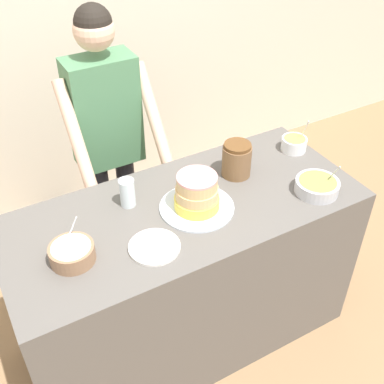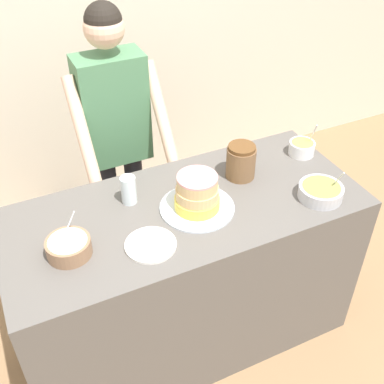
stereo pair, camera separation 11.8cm
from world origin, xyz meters
TOP-DOWN VIEW (x-y plane):
  - ground_plane at (0.00, 0.00)m, footprint 14.00×14.00m
  - wall_back at (0.00, 1.88)m, footprint 10.00×0.05m
  - counter at (0.00, 0.36)m, footprint 1.69×0.73m
  - person_baker at (-0.10, 1.07)m, footprint 0.49×0.46m
  - cake at (0.05, 0.33)m, footprint 0.34×0.34m
  - frosting_bowl_olive at (0.61, 0.16)m, footprint 0.21×0.21m
  - frosting_bowl_yellow at (0.74, 0.50)m, footprint 0.14×0.14m
  - frosting_bowl_white at (-0.55, 0.30)m, footprint 0.18×0.18m
  - drinking_glass at (-0.22, 0.51)m, footprint 0.07×0.07m
  - ceramic_plate at (-0.24, 0.20)m, footprint 0.22×0.22m
  - stoneware_jar at (0.35, 0.47)m, footprint 0.14×0.14m

SIDE VIEW (x-z plane):
  - ground_plane at x=0.00m, z-range 0.00..0.00m
  - counter at x=0.00m, z-range 0.00..0.93m
  - ceramic_plate at x=-0.24m, z-range 0.93..0.94m
  - frosting_bowl_olive at x=0.61m, z-range 0.88..1.04m
  - frosting_bowl_yellow at x=0.74m, z-range 0.87..1.06m
  - frosting_bowl_white at x=-0.55m, z-range 0.88..1.05m
  - drinking_glass at x=-0.22m, z-range 0.93..1.06m
  - cake at x=0.05m, z-range 0.91..1.09m
  - stoneware_jar at x=0.35m, z-range 0.92..1.10m
  - person_baker at x=-0.10m, z-range 0.19..1.86m
  - wall_back at x=0.00m, z-range 0.00..2.60m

